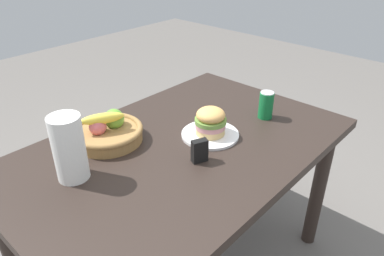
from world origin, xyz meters
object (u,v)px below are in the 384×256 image
Objects in this scene: sandwich at (211,121)px; soda_can at (266,105)px; paper_towel_roll at (69,148)px; napkin_holder at (200,151)px; fruit_basket at (108,131)px; plate at (210,134)px.

sandwich is 1.05× the size of soda_can.
soda_can is at bearing -14.79° from sandwich.
paper_towel_roll reaches higher than sandwich.
soda_can is at bearing 23.77° from napkin_holder.
sandwich is 0.42m from fruit_basket.
fruit_basket reaches higher than napkin_holder.
soda_can is (0.30, -0.08, -0.01)m from sandwich.
sandwich reaches higher than napkin_holder.
soda_can is at bearing -30.92° from fruit_basket.
paper_towel_roll is 0.46m from napkin_holder.
paper_towel_roll reaches higher than soda_can.
napkin_holder is at bearing -69.54° from fruit_basket.
plate is at bearing 90.00° from sandwich.
paper_towel_roll is 2.67× the size of napkin_holder.
paper_towel_roll is at bearing 162.46° from sandwich.
plate is 1.84× the size of sandwich.
napkin_holder is (0.14, -0.38, 0.00)m from fruit_basket.
fruit_basket is at bearing 26.41° from paper_towel_roll.
fruit_basket reaches higher than soda_can.
plate is 1.93× the size of soda_can.
paper_towel_roll reaches higher than fruit_basket.
sandwich is 0.19m from napkin_holder.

